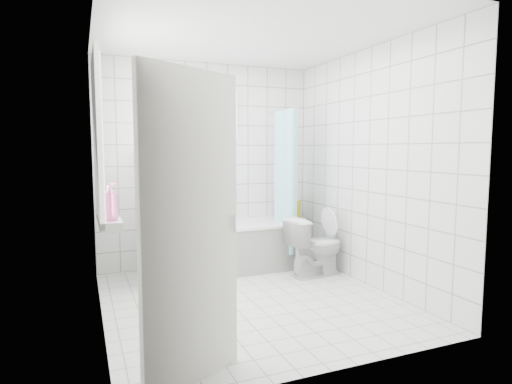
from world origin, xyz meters
name	(u,v)px	position (x,y,z in m)	size (l,w,h in m)	color
ground	(251,300)	(0.00, 0.00, 0.00)	(3.00, 3.00, 0.00)	white
ceiling	(250,33)	(0.00, 0.00, 2.60)	(3.00, 3.00, 0.00)	white
wall_back	(208,165)	(0.00, 1.50, 1.30)	(2.80, 0.02, 2.60)	white
wall_front	(335,181)	(0.00, -1.50, 1.30)	(2.80, 0.02, 2.60)	white
wall_left	(97,174)	(-1.40, 0.00, 1.30)	(0.02, 3.00, 2.60)	white
wall_right	(369,168)	(1.40, 0.00, 1.30)	(0.02, 3.00, 2.60)	white
window_left	(100,139)	(-1.35, 0.30, 1.60)	(0.01, 0.90, 1.40)	white
window_back	(216,115)	(0.10, 1.46, 1.95)	(0.50, 0.01, 0.50)	white
window_sill	(108,219)	(-1.31, 0.30, 0.86)	(0.18, 1.02, 0.08)	white
door	(192,231)	(-0.90, -1.28, 1.00)	(0.04, 0.80, 2.00)	silver
bathtub	(223,247)	(0.08, 1.12, 0.29)	(1.73, 0.77, 0.58)	white
partition_wall	(147,216)	(-0.85, 1.07, 0.75)	(0.15, 0.85, 1.50)	white
tiled_ledge	(293,238)	(1.19, 1.38, 0.28)	(0.40, 0.24, 0.55)	white
toilet	(316,246)	(1.03, 0.49, 0.36)	(0.40, 0.70, 0.71)	white
curtain_rod	(283,110)	(0.88, 1.10, 2.00)	(0.02, 0.02, 0.80)	silver
shower_curtain	(287,182)	(0.88, 0.97, 1.10)	(0.14, 0.48, 1.78)	#53D8F3
tub_faucet	(222,199)	(0.18, 1.46, 0.85)	(0.18, 0.06, 0.06)	silver
sill_bottles	(110,202)	(-1.30, 0.11, 1.04)	(0.16, 0.60, 0.33)	silver
ledge_bottles	(294,211)	(1.18, 1.35, 0.66)	(0.19, 0.19, 0.26)	gold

